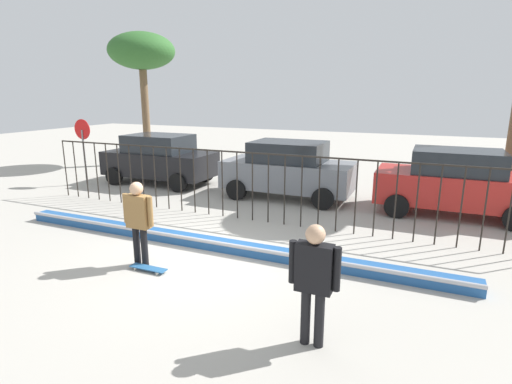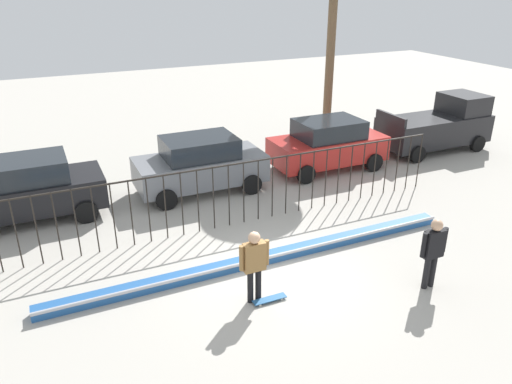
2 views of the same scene
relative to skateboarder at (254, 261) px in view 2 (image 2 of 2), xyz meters
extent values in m
plane|color=#ADA89E|center=(0.86, 0.72, -1.05)|extent=(60.00, 60.00, 0.00)
cube|color=#235699|center=(0.86, 1.40, -0.94)|extent=(11.00, 0.36, 0.22)
cylinder|color=#B2B2B7|center=(0.86, 1.22, -0.83)|extent=(11.00, 0.09, 0.09)
cylinder|color=black|center=(-4.74, 3.68, -0.10)|extent=(0.04, 0.04, 1.91)
cylinder|color=black|center=(-4.27, 3.68, -0.10)|extent=(0.04, 0.04, 1.91)
cylinder|color=black|center=(-3.81, 3.68, -0.10)|extent=(0.04, 0.04, 1.91)
cylinder|color=black|center=(-3.34, 3.68, -0.10)|extent=(0.04, 0.04, 1.91)
cylinder|color=black|center=(-2.87, 3.68, -0.10)|extent=(0.04, 0.04, 1.91)
cylinder|color=black|center=(-2.41, 3.68, -0.10)|extent=(0.04, 0.04, 1.91)
cylinder|color=black|center=(-1.94, 3.68, -0.10)|extent=(0.04, 0.04, 1.91)
cylinder|color=black|center=(-1.47, 3.68, -0.10)|extent=(0.04, 0.04, 1.91)
cylinder|color=black|center=(-1.01, 3.68, -0.10)|extent=(0.04, 0.04, 1.91)
cylinder|color=black|center=(-0.54, 3.68, -0.10)|extent=(0.04, 0.04, 1.91)
cylinder|color=black|center=(-0.07, 3.68, -0.10)|extent=(0.04, 0.04, 1.91)
cylinder|color=black|center=(0.39, 3.68, -0.10)|extent=(0.04, 0.04, 1.91)
cylinder|color=black|center=(0.86, 3.68, -0.10)|extent=(0.04, 0.04, 1.91)
cylinder|color=black|center=(1.33, 3.68, -0.10)|extent=(0.04, 0.04, 1.91)
cylinder|color=black|center=(1.79, 3.68, -0.10)|extent=(0.04, 0.04, 1.91)
cylinder|color=black|center=(2.26, 3.68, -0.10)|extent=(0.04, 0.04, 1.91)
cylinder|color=black|center=(2.73, 3.68, -0.10)|extent=(0.04, 0.04, 1.91)
cylinder|color=black|center=(3.19, 3.68, -0.10)|extent=(0.04, 0.04, 1.91)
cylinder|color=black|center=(3.66, 3.68, -0.10)|extent=(0.04, 0.04, 1.91)
cylinder|color=black|center=(4.13, 3.68, -0.10)|extent=(0.04, 0.04, 1.91)
cylinder|color=black|center=(4.59, 3.68, -0.10)|extent=(0.04, 0.04, 1.91)
cylinder|color=black|center=(5.06, 3.68, -0.10)|extent=(0.04, 0.04, 1.91)
cylinder|color=black|center=(5.53, 3.68, -0.10)|extent=(0.04, 0.04, 1.91)
cylinder|color=black|center=(5.99, 3.68, -0.10)|extent=(0.04, 0.04, 1.91)
cylinder|color=black|center=(6.46, 3.68, -0.10)|extent=(0.04, 0.04, 1.91)
cylinder|color=black|center=(6.93, 3.68, -0.10)|extent=(0.04, 0.04, 1.91)
cylinder|color=black|center=(7.39, 3.68, -0.10)|extent=(0.04, 0.04, 1.91)
cylinder|color=black|center=(7.86, 3.68, -0.10)|extent=(0.04, 0.04, 1.91)
cube|color=black|center=(0.86, 3.68, 0.83)|extent=(14.00, 0.04, 0.04)
cylinder|color=black|center=(-0.10, 0.00, -0.65)|extent=(0.14, 0.14, 0.82)
cylinder|color=black|center=(0.10, 0.00, -0.65)|extent=(0.14, 0.14, 0.82)
cube|color=olive|center=(0.00, 0.00, 0.10)|extent=(0.50, 0.21, 0.67)
sphere|color=tan|center=(0.00, 0.00, 0.57)|extent=(0.27, 0.27, 0.27)
cylinder|color=olive|center=(-0.30, 0.00, 0.14)|extent=(0.11, 0.11, 0.60)
cylinder|color=olive|center=(0.30, 0.00, 0.14)|extent=(0.11, 0.11, 0.60)
cube|color=#26598C|center=(0.30, -0.17, -0.99)|extent=(0.80, 0.20, 0.02)
cylinder|color=silver|center=(0.57, -0.09, -1.03)|extent=(0.05, 0.03, 0.05)
cylinder|color=silver|center=(0.57, -0.24, -1.03)|extent=(0.05, 0.03, 0.05)
cylinder|color=silver|center=(0.03, -0.09, -1.03)|extent=(0.05, 0.03, 0.05)
cylinder|color=silver|center=(0.03, -0.24, -1.03)|extent=(0.05, 0.03, 0.05)
cylinder|color=black|center=(3.86, -1.21, -0.64)|extent=(0.14, 0.14, 0.83)
cylinder|color=black|center=(4.05, -1.21, -0.64)|extent=(0.14, 0.14, 0.83)
cube|color=black|center=(3.96, -1.21, 0.11)|extent=(0.50, 0.22, 0.68)
sphere|color=tan|center=(3.96, -1.21, 0.59)|extent=(0.27, 0.27, 0.27)
cylinder|color=black|center=(3.65, -1.21, 0.15)|extent=(0.11, 0.11, 0.61)
cylinder|color=black|center=(4.26, -1.21, 0.15)|extent=(0.11, 0.11, 0.61)
cube|color=black|center=(-4.39, 6.58, -0.26)|extent=(4.30, 1.90, 0.90)
cube|color=#1E2328|center=(-4.39, 6.58, 0.52)|extent=(2.37, 1.71, 0.66)
cylinder|color=black|center=(-2.93, 7.53, -0.71)|extent=(0.68, 0.22, 0.68)
cylinder|color=black|center=(-2.93, 5.63, -0.71)|extent=(0.68, 0.22, 0.68)
cube|color=slate|center=(0.93, 6.45, -0.26)|extent=(4.30, 1.90, 0.90)
cube|color=#1E2328|center=(0.93, 6.45, 0.52)|extent=(2.37, 1.71, 0.66)
cylinder|color=black|center=(2.39, 7.40, -0.71)|extent=(0.68, 0.22, 0.68)
cylinder|color=black|center=(2.39, 5.50, -0.71)|extent=(0.68, 0.22, 0.68)
cylinder|color=black|center=(-0.53, 7.40, -0.71)|extent=(0.68, 0.22, 0.68)
cylinder|color=black|center=(-0.53, 5.50, -0.71)|extent=(0.68, 0.22, 0.68)
cube|color=#B2231E|center=(5.97, 6.48, -0.26)|extent=(4.30, 1.90, 0.90)
cube|color=#1E2328|center=(5.97, 6.48, 0.52)|extent=(2.37, 1.71, 0.66)
cylinder|color=black|center=(7.43, 7.43, -0.71)|extent=(0.68, 0.22, 0.68)
cylinder|color=black|center=(7.43, 5.53, -0.71)|extent=(0.68, 0.22, 0.68)
cylinder|color=black|center=(4.51, 7.43, -0.71)|extent=(0.68, 0.22, 0.68)
cylinder|color=black|center=(4.51, 5.53, -0.71)|extent=(0.68, 0.22, 0.68)
cube|color=black|center=(11.14, 6.53, -0.16)|extent=(4.70, 1.90, 1.10)
cube|color=black|center=(12.59, 6.53, 0.79)|extent=(1.50, 1.75, 0.80)
cube|color=black|center=(8.85, 6.53, 0.57)|extent=(0.12, 1.75, 0.36)
cylinder|color=black|center=(12.74, 7.48, -0.71)|extent=(0.68, 0.22, 0.68)
cylinder|color=black|center=(12.74, 5.58, -0.71)|extent=(0.68, 0.22, 0.68)
cylinder|color=black|center=(9.54, 7.48, -0.71)|extent=(0.68, 0.22, 0.68)
cylinder|color=black|center=(9.54, 5.58, -0.71)|extent=(0.68, 0.22, 0.68)
cylinder|color=brown|center=(7.68, 9.33, 2.27)|extent=(0.36, 0.36, 6.64)
camera|label=1|loc=(5.24, -6.11, 2.40)|focal=28.24mm
camera|label=2|loc=(-3.83, -8.48, 5.73)|focal=34.76mm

